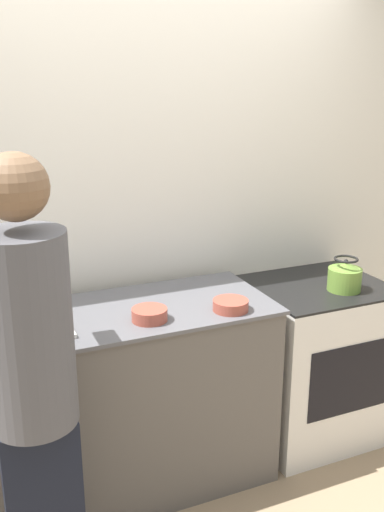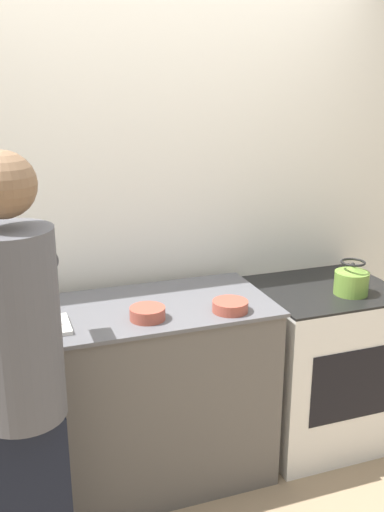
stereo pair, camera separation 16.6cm
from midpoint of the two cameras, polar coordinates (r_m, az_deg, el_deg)
ground_plane at (r=2.95m, az=-2.07°, el=-23.90°), size 12.00×12.00×0.00m
wall_back at (r=2.95m, az=-7.29°, el=4.57°), size 8.00×0.05×2.60m
counter at (r=2.82m, az=-11.92°, el=-14.70°), size 1.76×0.61×0.93m
oven at (r=3.29m, az=10.66°, el=-10.16°), size 0.71×0.63×0.89m
person at (r=2.08m, az=-17.96°, el=-11.87°), size 0.34×0.58×1.74m
cutting_board at (r=2.48m, az=-17.91°, el=-7.46°), size 0.36×0.21×0.02m
knife at (r=2.48m, az=-17.64°, el=-7.13°), size 0.26×0.05×0.01m
kettle at (r=3.03m, az=13.52°, el=-2.04°), size 0.17×0.17×0.18m
bowl_prep at (r=2.61m, az=2.06°, el=-4.95°), size 0.16×0.16×0.05m
bowl_mixing at (r=2.52m, az=-6.17°, el=-5.86°), size 0.16×0.16×0.06m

